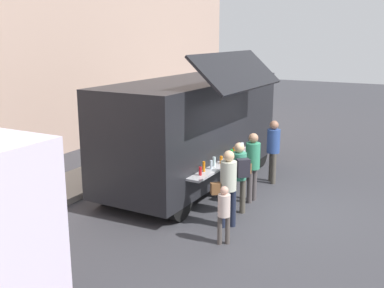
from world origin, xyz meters
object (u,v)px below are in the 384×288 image
object	(u,v)px
customer_mid_with_backpack	(239,171)
customer_front_ordering	(252,162)
food_truck_main	(194,128)
child_near_queue	(224,210)
customer_rear_waiting	(228,182)
customer_extra_browsing	(273,146)
trash_bin	(190,131)

from	to	relation	value
customer_mid_with_backpack	customer_front_ordering	bearing A→B (deg)	-40.63
food_truck_main	child_near_queue	size ratio (longest dim) A/B	5.34
food_truck_main	customer_front_ordering	bearing A→B (deg)	-106.84
customer_front_ordering	customer_rear_waiting	distance (m)	1.64
food_truck_main	customer_extra_browsing	world-z (taller)	food_truck_main
customer_front_ordering	customer_extra_browsing	xyz separation A→B (m)	(1.66, 0.04, 0.02)
customer_extra_browsing	child_near_queue	bearing A→B (deg)	62.12
trash_bin	customer_extra_browsing	distance (m)	5.19
food_truck_main	customer_rear_waiting	bearing A→B (deg)	-137.54
customer_extra_browsing	customer_rear_waiting	bearing A→B (deg)	58.67
food_truck_main	customer_front_ordering	distance (m)	2.07
customer_extra_browsing	trash_bin	bearing A→B (deg)	-69.15
food_truck_main	customer_front_ordering	world-z (taller)	food_truck_main
customer_mid_with_backpack	customer_rear_waiting	bearing A→B (deg)	141.79
customer_front_ordering	customer_mid_with_backpack	bearing A→B (deg)	99.50
customer_rear_waiting	trash_bin	bearing A→B (deg)	-5.29
customer_extra_browsing	child_near_queue	distance (m)	4.11
child_near_queue	customer_front_ordering	bearing A→B (deg)	-28.53
customer_extra_browsing	child_near_queue	world-z (taller)	customer_extra_browsing
customer_extra_browsing	customer_front_ordering	bearing A→B (deg)	57.80
trash_bin	customer_rear_waiting	world-z (taller)	customer_rear_waiting
trash_bin	customer_extra_browsing	xyz separation A→B (m)	(-3.01, -4.19, 0.58)
customer_mid_with_backpack	trash_bin	bearing A→B (deg)	-4.99
customer_front_ordering	child_near_queue	xyz separation A→B (m)	(-2.42, -0.36, -0.30)
customer_front_ordering	customer_mid_with_backpack	xyz separation A→B (m)	(-0.87, -0.03, 0.00)
customer_mid_with_backpack	child_near_queue	bearing A→B (deg)	149.65
food_truck_main	customer_rear_waiting	distance (m)	3.06
customer_front_ordering	customer_extra_browsing	world-z (taller)	customer_extra_browsing
customer_front_ordering	customer_rear_waiting	size ratio (longest dim) A/B	1.02
customer_extra_browsing	child_near_queue	size ratio (longest dim) A/B	1.47
customer_rear_waiting	child_near_queue	bearing A→B (deg)	159.87
trash_bin	customer_front_ordering	xyz separation A→B (m)	(-4.67, -4.23, 0.55)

